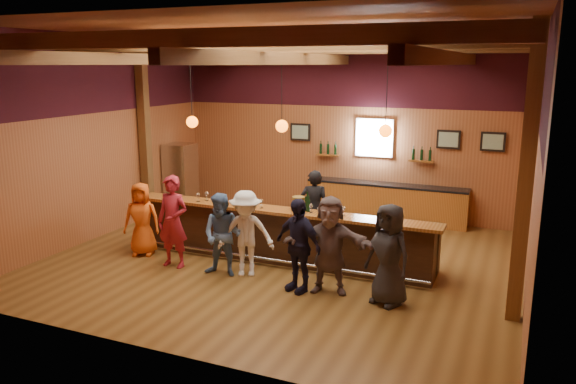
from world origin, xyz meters
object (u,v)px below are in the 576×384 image
at_px(customer_denim, 222,235).
at_px(ice_bucket, 299,203).
at_px(customer_white, 246,233).
at_px(customer_brown, 330,245).
at_px(customer_navy, 298,245).
at_px(customer_orange, 142,219).
at_px(customer_dark, 389,255).
at_px(customer_redvest, 173,222).
at_px(stainless_fridge, 181,177).
at_px(bartender, 314,209).
at_px(bottle_a, 307,203).
at_px(bar_counter, 286,234).
at_px(back_bar_cabinet, 386,202).

relative_size(customer_denim, ice_bucket, 5.94).
xyz_separation_m(customer_white, ice_bucket, (0.68, 0.90, 0.43)).
bearing_deg(customer_brown, customer_navy, -174.25).
relative_size(customer_orange, customer_white, 0.94).
xyz_separation_m(customer_denim, customer_dark, (3.12, -0.06, 0.07)).
relative_size(customer_dark, ice_bucket, 6.44).
bearing_deg(ice_bucket, customer_redvest, -154.98).
distance_m(customer_denim, customer_white, 0.43).
distance_m(stainless_fridge, bartender, 4.64).
xyz_separation_m(customer_navy, customer_dark, (1.56, 0.07, 0.02)).
xyz_separation_m(customer_orange, bottle_a, (3.36, 0.69, 0.50)).
bearing_deg(bar_counter, customer_navy, -59.47).
xyz_separation_m(customer_redvest, customer_brown, (3.19, -0.02, -0.05)).
bearing_deg(customer_navy, bartender, 124.46).
bearing_deg(customer_orange, customer_white, -24.73).
bearing_deg(bar_counter, customer_white, -105.66).
xyz_separation_m(customer_redvest, customer_white, (1.51, 0.13, -0.09)).
height_order(bar_counter, back_bar_cabinet, bar_counter).
distance_m(back_bar_cabinet, customer_redvest, 5.70).
height_order(customer_navy, customer_brown, customer_brown).
xyz_separation_m(customer_navy, customer_brown, (0.52, 0.15, 0.02)).
height_order(back_bar_cabinet, bottle_a, bottle_a).
distance_m(customer_orange, bartender, 3.59).
xyz_separation_m(customer_denim, bottle_a, (1.26, 1.06, 0.48)).
bearing_deg(stainless_fridge, customer_redvest, -58.26).
xyz_separation_m(back_bar_cabinet, customer_orange, (-4.00, -4.49, 0.28)).
xyz_separation_m(stainless_fridge, customer_orange, (1.30, -3.37, -0.14)).
height_order(customer_navy, customer_dark, customer_dark).
bearing_deg(back_bar_cabinet, customer_white, -107.70).
bearing_deg(customer_navy, bottle_a, 124.43).
bearing_deg(bartender, back_bar_cabinet, -125.09).
xyz_separation_m(customer_brown, ice_bucket, (-1.00, 1.04, 0.39)).
xyz_separation_m(stainless_fridge, bottle_a, (4.66, -2.69, 0.36)).
bearing_deg(customer_denim, ice_bucket, 40.97).
relative_size(stainless_fridge, customer_navy, 1.09).
relative_size(customer_denim, customer_brown, 0.92).
bearing_deg(customer_navy, ice_bucket, 132.28).
height_order(back_bar_cabinet, customer_orange, customer_orange).
xyz_separation_m(customer_orange, ice_bucket, (3.18, 0.69, 0.49)).
relative_size(customer_brown, bartender, 1.01).
xyz_separation_m(customer_redvest, customer_navy, (2.67, -0.17, -0.07)).
height_order(customer_white, ice_bucket, customer_white).
height_order(stainless_fridge, customer_denim, stainless_fridge).
height_order(customer_redvest, ice_bucket, customer_redvest).
distance_m(customer_navy, bartender, 2.41).
bearing_deg(bottle_a, customer_dark, -31.11).
xyz_separation_m(bar_counter, customer_redvest, (-1.83, -1.25, 0.38)).
bearing_deg(back_bar_cabinet, customer_orange, -131.67).
bearing_deg(customer_navy, customer_denim, -164.05).
bearing_deg(customer_denim, customer_white, 19.59).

